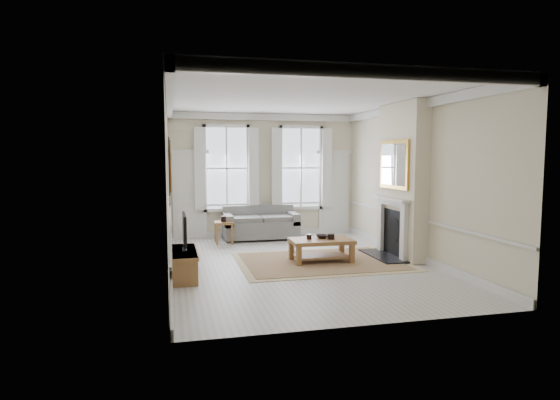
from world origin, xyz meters
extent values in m
plane|color=#B7B5AD|center=(0.00, 0.00, 0.00)|extent=(7.20, 7.20, 0.00)
plane|color=white|center=(0.00, 0.00, 3.40)|extent=(7.20, 7.20, 0.00)
plane|color=beige|center=(0.00, 3.60, 1.70)|extent=(5.20, 0.00, 5.20)
plane|color=beige|center=(-2.60, 0.00, 1.70)|extent=(0.00, 7.20, 7.20)
plane|color=beige|center=(2.60, 0.00, 1.70)|extent=(0.00, 7.20, 7.20)
cube|color=silver|center=(-2.05, 3.56, 1.15)|extent=(0.90, 0.08, 2.30)
cube|color=silver|center=(2.05, 3.56, 1.15)|extent=(0.90, 0.08, 2.30)
cube|color=#C57821|center=(-2.56, 0.30, 2.05)|extent=(0.05, 1.66, 1.06)
cube|color=beige|center=(2.43, 0.20, 1.70)|extent=(0.35, 1.70, 3.38)
cube|color=black|center=(2.00, 0.20, 0.03)|extent=(0.55, 1.50, 0.05)
cube|color=silver|center=(2.20, -0.35, 0.57)|extent=(0.10, 0.18, 1.15)
cube|color=silver|center=(2.20, 0.75, 0.57)|extent=(0.10, 0.18, 1.15)
cube|color=silver|center=(2.15, 0.20, 1.30)|extent=(0.20, 1.45, 0.06)
cube|color=black|center=(2.25, 0.20, 0.55)|extent=(0.02, 0.92, 1.00)
cube|color=gold|center=(2.21, 0.20, 2.05)|extent=(0.06, 1.26, 1.06)
cube|color=#5F5F5D|center=(-0.21, 3.05, 0.28)|extent=(1.97, 0.96, 0.45)
cube|color=#5F5F5D|center=(-0.21, 3.43, 0.67)|extent=(1.97, 0.20, 0.44)
cube|color=#5F5F5D|center=(-1.09, 3.05, 0.55)|extent=(0.20, 0.96, 0.30)
cube|color=#5F5F5D|center=(0.68, 3.05, 0.55)|extent=(0.20, 0.96, 0.30)
cylinder|color=brown|center=(-1.07, 2.69, 0.04)|extent=(0.06, 0.06, 0.08)
cylinder|color=brown|center=(0.66, 3.41, 0.04)|extent=(0.06, 0.06, 0.08)
cube|color=brown|center=(-1.24, 2.66, 0.54)|extent=(0.49, 0.49, 0.06)
cube|color=brown|center=(-1.42, 2.48, 0.25)|extent=(0.05, 0.05, 0.51)
cube|color=brown|center=(-1.06, 2.48, 0.25)|extent=(0.05, 0.05, 0.51)
cube|color=brown|center=(-1.42, 2.84, 0.25)|extent=(0.05, 0.05, 0.51)
cube|color=brown|center=(-1.06, 2.84, 0.25)|extent=(0.05, 0.05, 0.51)
cube|color=#906F4A|center=(0.52, 0.09, 0.01)|extent=(3.50, 2.60, 0.02)
cube|color=brown|center=(0.52, 0.09, 0.45)|extent=(1.32, 0.79, 0.08)
cube|color=brown|center=(-0.03, -0.19, 0.20)|extent=(0.10, 0.10, 0.41)
cube|color=brown|center=(1.08, -0.19, 0.20)|extent=(0.10, 0.10, 0.41)
cube|color=brown|center=(-0.03, 0.37, 0.20)|extent=(0.10, 0.10, 0.41)
cube|color=brown|center=(1.08, 0.37, 0.20)|extent=(0.10, 0.10, 0.41)
cylinder|color=black|center=(0.27, 0.14, 0.54)|extent=(0.10, 0.10, 0.10)
cylinder|color=black|center=(0.72, 0.04, 0.54)|extent=(0.15, 0.15, 0.11)
imported|color=black|center=(0.57, 0.19, 0.52)|extent=(0.34, 0.34, 0.07)
cube|color=brown|center=(-2.34, -0.51, 0.25)|extent=(0.45, 1.40, 0.50)
cube|color=black|center=(-2.32, -0.51, 0.51)|extent=(0.08, 0.30, 0.03)
cube|color=black|center=(-2.32, -0.51, 0.90)|extent=(0.05, 0.90, 0.55)
cube|color=black|center=(-2.29, -0.51, 0.90)|extent=(0.01, 0.83, 0.49)
camera|label=1|loc=(-2.55, -9.19, 2.24)|focal=30.00mm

